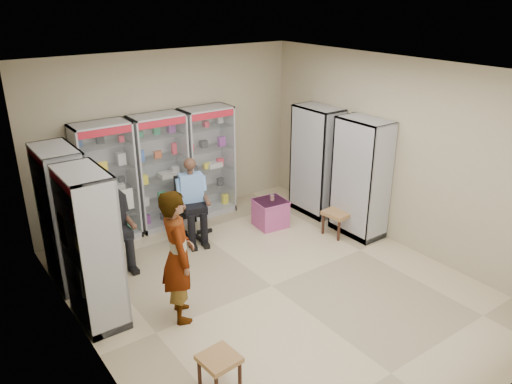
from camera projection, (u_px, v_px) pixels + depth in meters
floor at (272, 286)px, 7.08m from camera, size 6.00×6.00×0.00m
room_shell at (274, 154)px, 6.34m from camera, size 5.02×6.02×3.01m
cabinet_back_left at (106, 183)px, 8.06m from camera, size 0.90×0.50×2.00m
cabinet_back_mid at (160, 172)px, 8.57m from camera, size 0.90×0.50×2.00m
cabinet_back_right at (208, 162)px, 9.09m from camera, size 0.90×0.50×2.00m
cabinet_right_far at (316, 161)px, 9.12m from camera, size 0.90×0.50×2.00m
cabinet_right_near at (361, 178)px, 8.29m from camera, size 0.90×0.50×2.00m
cabinet_left_far at (65, 217)px, 6.86m from camera, size 0.90×0.50×2.00m
cabinet_left_near at (91, 249)px, 6.03m from camera, size 0.90×0.50×2.00m
wooden_chair at (111, 233)px, 7.57m from camera, size 0.42×0.42×0.94m
seated_customer at (111, 223)px, 7.46m from camera, size 0.44×0.60×1.34m
office_chair at (190, 208)px, 8.35m from camera, size 0.69×0.69×1.04m
seated_shopkeeper at (191, 201)px, 8.26m from camera, size 0.58×0.70×1.32m
pink_trunk at (270, 213)px, 8.81m from camera, size 0.55×0.54×0.49m
tea_glass at (272, 198)px, 8.70m from camera, size 0.07×0.07×0.10m
woven_stool_a at (337, 223)px, 8.51m from camera, size 0.47×0.47×0.43m
woven_stool_b at (219, 371)px, 5.23m from camera, size 0.41×0.41×0.38m
standing_man at (178, 256)px, 6.12m from camera, size 0.58×0.73×1.74m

